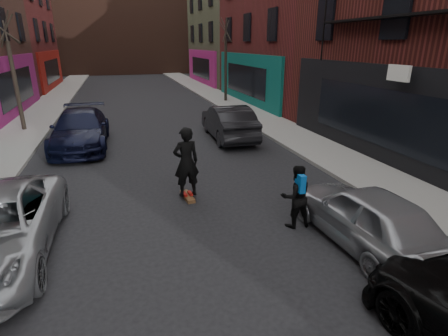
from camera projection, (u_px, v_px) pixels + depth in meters
sidewalk_left at (57, 97)px, 28.31m from camera, size 2.50×84.00×0.13m
sidewalk_right at (207, 91)px, 31.71m from camera, size 2.50×84.00×0.13m
building_far at (121, 23)px, 51.10m from camera, size 40.00×10.00×14.00m
tree_left_far at (11, 61)px, 16.39m from camera, size 2.00×2.00×6.50m
tree_right_far at (226, 53)px, 25.12m from camera, size 2.00×2.00×6.80m
parked_left_end at (81, 129)px, 14.71m from camera, size 2.28×5.35×1.54m
parked_right_far at (366, 216)px, 7.53m from camera, size 1.77×4.04×1.35m
parked_right_end at (228, 122)px, 16.06m from camera, size 1.81×4.74×1.54m
skateboard at (188, 197)px, 9.99m from camera, size 0.31×0.82×0.10m
skateboarder at (186, 162)px, 9.64m from camera, size 0.77×0.55×1.98m
pedestrian at (296, 196)px, 8.25m from camera, size 0.77×0.64×1.55m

